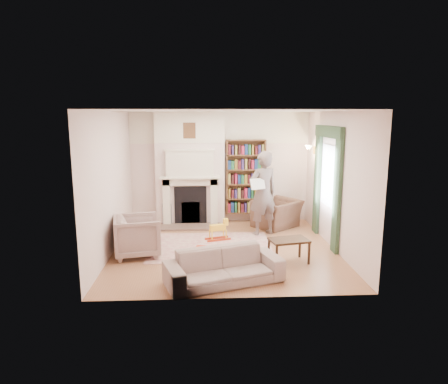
{
  "coord_description": "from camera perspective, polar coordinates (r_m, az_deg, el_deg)",
  "views": [
    {
      "loc": [
        -0.43,
        -7.85,
        2.73
      ],
      "look_at": [
        0.0,
        0.25,
        1.15
      ],
      "focal_mm": 32.0,
      "sensor_mm": 36.0,
      "label": 1
    }
  ],
  "objects": [
    {
      "name": "wall_back",
      "position": [
        10.2,
        -0.59,
        3.52
      ],
      "size": [
        4.5,
        0.0,
        4.5
      ],
      "primitive_type": "plane",
      "rotation": [
        1.57,
        0.0,
        0.0
      ],
      "color": "silver",
      "rests_on": "floor"
    },
    {
      "name": "sofa",
      "position": [
        6.65,
        -0.01,
        -10.61
      ],
      "size": [
        2.05,
        1.3,
        0.56
      ],
      "primitive_type": "imported",
      "rotation": [
        0.0,
        0.0,
        0.32
      ],
      "color": "#B8AB98",
      "rests_on": "floor"
    },
    {
      "name": "ceiling",
      "position": [
        7.87,
        0.1,
        11.53
      ],
      "size": [
        4.5,
        4.5,
        0.0
      ],
      "primitive_type": "plane",
      "rotation": [
        3.14,
        0.0,
        0.0
      ],
      "color": "white",
      "rests_on": "wall_back"
    },
    {
      "name": "rocking_horse",
      "position": [
        8.8,
        -0.89,
        -5.43
      ],
      "size": [
        0.58,
        0.37,
        0.48
      ],
      "primitive_type": null,
      "rotation": [
        0.0,
        0.0,
        0.3
      ],
      "color": "yellow",
      "rests_on": "rug"
    },
    {
      "name": "armchair_reading",
      "position": [
        9.9,
        7.58,
        -3.08
      ],
      "size": [
        1.37,
        1.35,
        0.67
      ],
      "primitive_type": "imported",
      "rotation": [
        0.0,
        0.0,
        3.83
      ],
      "color": "#472E26",
      "rests_on": "floor"
    },
    {
      "name": "paraffin_heater",
      "position": [
        10.1,
        -8.15,
        -3.17
      ],
      "size": [
        0.3,
        0.3,
        0.55
      ],
      "primitive_type": "cylinder",
      "rotation": [
        0.0,
        0.0,
        -0.31
      ],
      "color": "#96999D",
      "rests_on": "floor"
    },
    {
      "name": "wall_front",
      "position": [
        5.77,
        1.3,
        -2.29
      ],
      "size": [
        4.5,
        0.0,
        4.5
      ],
      "primitive_type": "plane",
      "rotation": [
        -1.57,
        0.0,
        0.0
      ],
      "color": "silver",
      "rests_on": "floor"
    },
    {
      "name": "bookcase",
      "position": [
        10.15,
        3.11,
        2.18
      ],
      "size": [
        1.0,
        0.24,
        1.85
      ],
      "primitive_type": "cube",
      "color": "brown",
      "rests_on": "floor"
    },
    {
      "name": "window",
      "position": [
        8.76,
        14.71,
        2.26
      ],
      "size": [
        0.02,
        0.9,
        1.3
      ],
      "primitive_type": "cube",
      "color": "silver",
      "rests_on": "wall_right"
    },
    {
      "name": "coffee_table",
      "position": [
        7.63,
        9.21,
        -8.28
      ],
      "size": [
        0.78,
        0.59,
        0.45
      ],
      "primitive_type": null,
      "rotation": [
        0.0,
        0.0,
        0.21
      ],
      "color": "#362413",
      "rests_on": "floor"
    },
    {
      "name": "game_box_lid",
      "position": [
        8.29,
        -3.1,
        -7.94
      ],
      "size": [
        0.3,
        0.24,
        0.05
      ],
      "primitive_type": "cube",
      "rotation": [
        0.0,
        0.0,
        -0.22
      ],
      "color": "red",
      "rests_on": "rug"
    },
    {
      "name": "man_reading",
      "position": [
        9.11,
        5.58,
        -0.2
      ],
      "size": [
        0.83,
        0.7,
        1.93
      ],
      "primitive_type": "imported",
      "rotation": [
        0.0,
        0.0,
        3.55
      ],
      "color": "#63534F",
      "rests_on": "floor"
    },
    {
      "name": "board_game",
      "position": [
        7.83,
        -1.89,
        -9.17
      ],
      "size": [
        0.38,
        0.38,
        0.03
      ],
      "primitive_type": "cube",
      "rotation": [
        0.0,
        0.0,
        0.12
      ],
      "color": "#DCBC4D",
      "rests_on": "rug"
    },
    {
      "name": "rug",
      "position": [
        8.45,
        -1.9,
        -7.79
      ],
      "size": [
        2.54,
        1.97,
        0.01
      ],
      "primitive_type": "cube",
      "rotation": [
        0.0,
        0.0,
        -0.01
      ],
      "color": "beige",
      "rests_on": "floor"
    },
    {
      "name": "comic_annuals",
      "position": [
        7.98,
        1.33,
        -8.83
      ],
      "size": [
        0.38,
        0.53,
        0.02
      ],
      "color": "red",
      "rests_on": "rug"
    },
    {
      "name": "fireplace",
      "position": [
        10.0,
        -4.85,
        3.25
      ],
      "size": [
        1.7,
        0.58,
        2.8
      ],
      "color": "silver",
      "rests_on": "floor"
    },
    {
      "name": "floor",
      "position": [
        8.32,
        0.09,
        -8.13
      ],
      "size": [
        4.5,
        4.5,
        0.0
      ],
      "primitive_type": "plane",
      "color": "#965D3C",
      "rests_on": "ground"
    },
    {
      "name": "wall_left",
      "position": [
        8.17,
        -15.87,
        1.23
      ],
      "size": [
        0.0,
        4.5,
        4.5
      ],
      "primitive_type": "plane",
      "rotation": [
        1.57,
        0.0,
        1.57
      ],
      "color": "silver",
      "rests_on": "floor"
    },
    {
      "name": "wall_sconce",
      "position": [
        9.71,
        11.72,
        5.88
      ],
      "size": [
        0.2,
        0.24,
        0.24
      ],
      "primitive_type": null,
      "color": "gold",
      "rests_on": "wall_right"
    },
    {
      "name": "curtain_right",
      "position": [
        9.45,
        13.16,
        1.41
      ],
      "size": [
        0.07,
        0.32,
        2.4
      ],
      "primitive_type": "cube",
      "color": "#2C452E",
      "rests_on": "floor"
    },
    {
      "name": "armchair_left",
      "position": [
        8.03,
        -12.26,
        -6.13
      ],
      "size": [
        1.03,
        1.01,
        0.79
      ],
      "primitive_type": "imported",
      "rotation": [
        0.0,
        0.0,
        1.77
      ],
      "color": "#AFA390",
      "rests_on": "floor"
    },
    {
      "name": "wall_right",
      "position": [
        8.4,
        15.61,
        1.5
      ],
      "size": [
        0.0,
        4.5,
        4.5
      ],
      "primitive_type": "plane",
      "rotation": [
        1.57,
        0.0,
        -1.57
      ],
      "color": "silver",
      "rests_on": "floor"
    },
    {
      "name": "newspaper",
      "position": [
        8.85,
        4.84,
        1.16
      ],
      "size": [
        0.36,
        0.23,
        0.24
      ],
      "primitive_type": "cube",
      "rotation": [
        -0.35,
        0.0,
        0.4
      ],
      "color": "white",
      "rests_on": "man_reading"
    },
    {
      "name": "curtain_left",
      "position": [
        8.14,
        15.87,
        -0.24
      ],
      "size": [
        0.07,
        0.32,
        2.4
      ],
      "primitive_type": "cube",
      "color": "#2C452E",
      "rests_on": "floor"
    },
    {
      "name": "pelmet",
      "position": [
        8.66,
        14.73,
        8.35
      ],
      "size": [
        0.09,
        1.7,
        0.24
      ],
      "primitive_type": "cube",
      "color": "#2C452E",
      "rests_on": "wall_right"
    }
  ]
}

